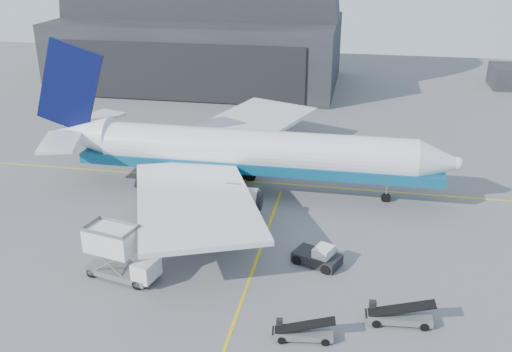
% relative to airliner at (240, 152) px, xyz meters
% --- Properties ---
extents(ground, '(200.00, 200.00, 0.00)m').
position_rel_airliner_xyz_m(ground, '(4.45, -17.45, -4.48)').
color(ground, '#565659').
rests_on(ground, ground).
extents(taxi_lines, '(80.00, 42.12, 0.02)m').
position_rel_airliner_xyz_m(taxi_lines, '(4.45, -4.78, -4.47)').
color(taxi_lines, gold).
rests_on(taxi_lines, ground).
extents(hangar, '(50.00, 28.30, 28.00)m').
position_rel_airliner_xyz_m(hangar, '(-17.55, 47.49, 5.07)').
color(hangar, black).
rests_on(hangar, ground).
extents(airliner, '(45.58, 44.20, 15.99)m').
position_rel_airliner_xyz_m(airliner, '(0.00, 0.00, 0.00)').
color(airliner, white).
rests_on(airliner, ground).
extents(catering_truck, '(6.47, 3.55, 4.21)m').
position_rel_airliner_xyz_m(catering_truck, '(-5.90, -18.53, -2.34)').
color(catering_truck, slate).
rests_on(catering_truck, ground).
extents(pushback_tug, '(4.39, 3.49, 1.79)m').
position_rel_airliner_xyz_m(pushback_tug, '(9.66, -13.65, -3.80)').
color(pushback_tug, black).
rests_on(pushback_tug, ground).
extents(belt_loader_a, '(4.36, 1.91, 1.64)m').
position_rel_airliner_xyz_m(belt_loader_a, '(9.45, -23.49, -3.97)').
color(belt_loader_a, slate).
rests_on(belt_loader_a, ground).
extents(belt_loader_b, '(4.89, 1.99, 1.84)m').
position_rel_airliner_xyz_m(belt_loader_b, '(15.96, -20.49, -3.91)').
color(belt_loader_b, slate).
rests_on(belt_loader_b, ground).
extents(traffic_cone, '(0.32, 0.32, 0.46)m').
position_rel_airliner_xyz_m(traffic_cone, '(-0.17, -12.80, -4.26)').
color(traffic_cone, '#FA3107').
rests_on(traffic_cone, ground).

